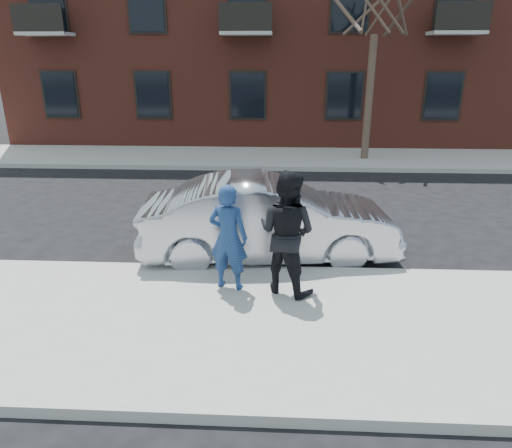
{
  "coord_description": "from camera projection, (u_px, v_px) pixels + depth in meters",
  "views": [
    {
      "loc": [
        1.38,
        -5.7,
        3.6
      ],
      "look_at": [
        1.07,
        0.4,
        1.37
      ],
      "focal_mm": 32.0,
      "sensor_mm": 36.0,
      "label": 1
    }
  ],
  "objects": [
    {
      "name": "ground",
      "position": [
        182.0,
        320.0,
        6.65
      ],
      "size": [
        100.0,
        100.0,
        0.0
      ],
      "primitive_type": "plane",
      "color": "black",
      "rests_on": "ground"
    },
    {
      "name": "near_sidewalk",
      "position": [
        178.0,
        325.0,
        6.39
      ],
      "size": [
        50.0,
        3.5,
        0.15
      ],
      "primitive_type": "cube",
      "color": "gray",
      "rests_on": "ground"
    },
    {
      "name": "near_curb",
      "position": [
        199.0,
        269.0,
        8.08
      ],
      "size": [
        50.0,
        0.1,
        0.15
      ],
      "primitive_type": "cube",
      "color": "#999691",
      "rests_on": "ground"
    },
    {
      "name": "far_sidewalk",
      "position": [
        242.0,
        157.0,
        17.18
      ],
      "size": [
        50.0,
        3.5,
        0.15
      ],
      "primitive_type": "cube",
      "color": "gray",
      "rests_on": "ground"
    },
    {
      "name": "far_curb",
      "position": [
        238.0,
        168.0,
        15.49
      ],
      "size": [
        50.0,
        0.1,
        0.15
      ],
      "primitive_type": "cube",
      "color": "#999691",
      "rests_on": "ground"
    },
    {
      "name": "apartment_building",
      "position": [
        295.0,
        0.0,
        21.33
      ],
      "size": [
        24.3,
        10.3,
        12.3
      ],
      "color": "maroon",
      "rests_on": "ground"
    },
    {
      "name": "silver_sedan",
      "position": [
        269.0,
        219.0,
        8.48
      ],
      "size": [
        4.84,
        2.11,
        1.55
      ],
      "primitive_type": "imported",
      "rotation": [
        0.0,
        0.0,
        1.67
      ],
      "color": "#999BA3",
      "rests_on": "ground"
    },
    {
      "name": "man_hoodie",
      "position": [
        228.0,
        238.0,
        7.02
      ],
      "size": [
        0.69,
        0.56,
        1.69
      ],
      "rotation": [
        0.0,
        0.0,
        2.92
      ],
      "color": "navy",
      "rests_on": "near_sidewalk"
    },
    {
      "name": "man_peacoat",
      "position": [
        287.0,
        233.0,
        6.89
      ],
      "size": [
        1.18,
        1.1,
        1.93
      ],
      "rotation": [
        0.0,
        0.0,
        2.63
      ],
      "color": "black",
      "rests_on": "near_sidewalk"
    }
  ]
}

